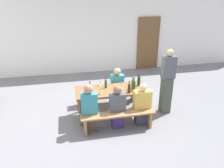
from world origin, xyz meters
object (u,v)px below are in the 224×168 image
wine_bottle_2 (139,81)px  wine_bottle_3 (129,88)px  bench_far (107,92)px  wine_glass_1 (116,90)px  wine_glass_4 (101,90)px  seated_guest_near_1 (117,108)px  standing_host (167,83)px  wooden_door (148,44)px  wine_bottle_4 (106,84)px  seated_guest_far_0 (117,88)px  wine_bottle_0 (90,88)px  seated_guest_near_0 (89,109)px  wine_bottle_1 (134,86)px  seated_guest_near_2 (142,105)px  bench_near (118,117)px  wine_glass_0 (100,81)px  wine_glass_2 (144,84)px  wine_glass_3 (122,83)px  wine_bottle_5 (133,84)px  tasting_table (112,92)px

wine_bottle_2 → wine_bottle_3: size_ratio=1.13×
bench_far → wine_glass_1: 1.14m
wine_glass_4 → seated_guest_near_1: size_ratio=0.15×
wine_bottle_3 → standing_host: bearing=8.3°
wooden_door → seated_guest_near_1: wooden_door is taller
wine_bottle_4 → seated_guest_far_0: size_ratio=0.28×
wine_glass_1 → bench_far: bearing=91.0°
wine_bottle_0 → wine_glass_1: (0.58, -0.25, 0.01)m
seated_guest_near_0 → seated_guest_far_0: (0.91, 1.08, -0.03)m
wine_bottle_2 → seated_guest_far_0: size_ratio=0.31×
wine_bottle_3 → wine_glass_4: bearing=173.4°
wine_bottle_3 → wine_bottle_4: (-0.51, 0.41, -0.01)m
wooden_door → wine_bottle_1: wooden_door is taller
wooden_door → seated_guest_near_2: (-1.58, -3.94, -0.54)m
bench_near → seated_guest_near_1: seated_guest_near_1 is taller
wine_bottle_2 → wine_glass_0: (-0.99, 0.21, -0.01)m
wooden_door → wine_bottle_2: bearing=-114.1°
wine_bottle_1 → seated_guest_near_2: bearing=-74.1°
wine_bottle_3 → seated_guest_near_0: seated_guest_near_0 is taller
wine_glass_1 → wine_bottle_0: bearing=156.6°
seated_guest_far_0 → standing_host: (1.18, -0.67, 0.32)m
wine_bottle_1 → wine_glass_2: 0.33m
wine_bottle_1 → seated_guest_near_0: (-1.17, -0.37, -0.32)m
wine_bottle_3 → wine_glass_0: wine_bottle_3 is taller
wine_bottle_2 → wine_glass_2: 0.19m
wooden_door → wine_bottle_2: (-1.47, -3.29, -0.17)m
wine_bottle_3 → seated_guest_far_0: seated_guest_far_0 is taller
wine_glass_3 → standing_host: size_ratio=0.10×
wine_bottle_5 → wine_glass_1: (-0.51, -0.27, -0.01)m
wine_glass_3 → wine_bottle_2: bearing=9.9°
wine_bottle_1 → wine_glass_4: 0.84m
tasting_table → wine_glass_1: wine_glass_1 is taller
wine_glass_0 → wine_glass_2: 1.14m
wine_bottle_2 → seated_guest_far_0: (-0.48, 0.44, -0.35)m
wine_bottle_0 → seated_guest_near_0: bearing=-100.0°
wooden_door → seated_guest_far_0: wooden_door is taller
wine_bottle_4 → wine_bottle_2: bearing=-2.1°
bench_near → wine_glass_0: 1.16m
standing_host → wine_bottle_0: bearing=-1.4°
tasting_table → wine_glass_3: size_ratio=10.29×
seated_guest_near_0 → wine_bottle_1: bearing=-72.6°
wine_bottle_1 → seated_guest_near_0: seated_guest_near_0 is taller
bench_far → wine_bottle_4: bearing=-103.7°
bench_far → wine_bottle_4: 0.77m
wine_glass_0 → seated_guest_near_1: (0.26, -0.86, -0.36)m
tasting_table → wine_glass_2: wine_glass_2 is taller
wine_glass_2 → wine_glass_4: 1.15m
bench_near → wine_bottle_2: (0.74, 0.80, 0.53)m
seated_guest_near_2 → seated_guest_near_1: bearing=90.0°
wine_bottle_0 → wine_glass_1: bearing=-23.4°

